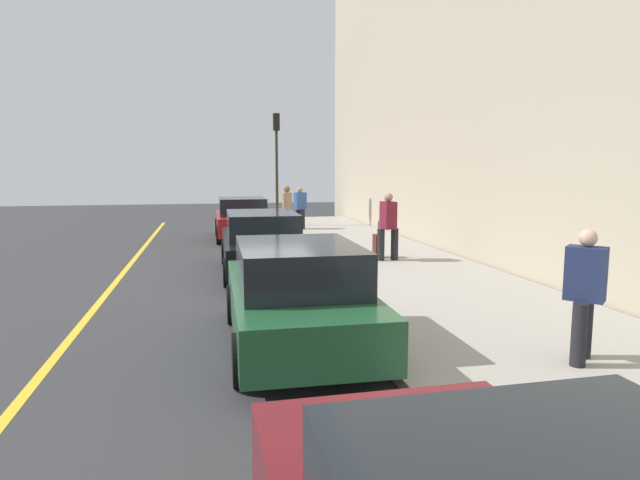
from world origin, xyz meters
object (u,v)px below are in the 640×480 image
Objects in this scene: pedestrian_navy_coat at (585,292)px; rolling_suitcase at (378,246)px; parked_car_red at (242,218)px; traffic_light_pole at (277,151)px; parked_car_green at (297,295)px; pedestrian_blue_coat at (300,207)px; pedestrian_burgundy_coat at (388,224)px; parked_car_black at (262,243)px; pedestrian_tan_coat at (287,209)px.

rolling_suitcase is (8.06, 0.01, -0.57)m from pedestrian_navy_coat.
parked_car_red is 4.41m from traffic_light_pole.
pedestrian_navy_coat is 0.35× the size of traffic_light_pole.
parked_car_green is 7.16m from rolling_suitcase.
rolling_suitcase is at bearing -150.41° from parked_car_red.
pedestrian_blue_coat is 7.89m from pedestrian_burgundy_coat.
parked_car_black is at bearing 163.92° from pedestrian_blue_coat.
pedestrian_burgundy_coat is at bearing -172.83° from pedestrian_blue_coat.
parked_car_black is 0.97× the size of traffic_light_pole.
pedestrian_navy_coat is at bearing -117.44° from parked_car_green.
traffic_light_pole is (17.04, 1.60, 2.26)m from pedestrian_navy_coat.
parked_car_green reaches higher than rolling_suitcase.
pedestrian_tan_coat reaches higher than pedestrian_blue_coat.
pedestrian_blue_coat is 2.19m from pedestrian_tan_coat.
parked_car_red is at bearing 151.99° from traffic_light_pole.
parked_car_red is 2.32× the size of pedestrian_tan_coat.
pedestrian_blue_coat is at bearing -56.62° from parked_car_red.
rolling_suitcase is (-5.36, -1.69, -0.63)m from pedestrian_tan_coat.
pedestrian_navy_coat reaches higher than parked_car_black.
pedestrian_tan_coat is 4.23m from traffic_light_pole.
parked_car_black is 6.38m from pedestrian_tan_coat.
pedestrian_blue_coat reaches higher than rolling_suitcase.
parked_car_green is 1.03× the size of parked_car_red.
parked_car_red is 2.33× the size of pedestrian_burgundy_coat.
pedestrian_tan_coat reaches higher than pedestrian_navy_coat.
pedestrian_burgundy_coat is at bearing -165.27° from rolling_suitcase.
pedestrian_blue_coat reaches higher than parked_car_black.
traffic_light_pole reaches higher than pedestrian_navy_coat.
pedestrian_tan_coat reaches higher than parked_car_green.
parked_car_green is 4.32× the size of rolling_suitcase.
parked_car_red is at bearing 29.59° from rolling_suitcase.
pedestrian_burgundy_coat is (-6.23, -3.40, 0.34)m from parked_car_red.
traffic_light_pole is at bearing -6.30° from parked_car_green.
parked_car_green is 0.94× the size of parked_car_black.
rolling_suitcase is at bearing 0.05° from pedestrian_navy_coat.
pedestrian_navy_coat is at bearing -179.95° from rolling_suitcase.
pedestrian_navy_coat is at bearing -174.64° from traffic_light_pole.
pedestrian_blue_coat is at bearing -16.08° from parked_car_black.
rolling_suitcase is (0.45, 0.12, -0.63)m from pedestrian_burgundy_coat.
pedestrian_navy_coat is 7.62m from pedestrian_burgundy_coat.
parked_car_red is 6.66m from rolling_suitcase.
rolling_suitcase is at bearing -75.70° from parked_car_black.
pedestrian_burgundy_coat is 0.78m from rolling_suitcase.
parked_car_black is at bearing 24.11° from pedestrian_navy_coat.
pedestrian_blue_coat is 0.36× the size of traffic_light_pole.
pedestrian_tan_coat is (5.80, 1.81, 0.01)m from pedestrian_burgundy_coat.
parked_car_black is 2.56× the size of pedestrian_tan_coat.
pedestrian_tan_coat is (11.71, -1.59, 0.34)m from parked_car_green.
pedestrian_tan_coat is 0.38× the size of traffic_light_pole.
parked_car_green is 0.91× the size of traffic_light_pole.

